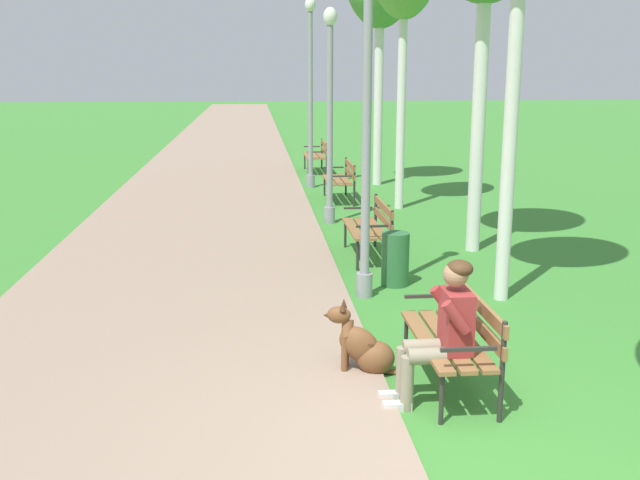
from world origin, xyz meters
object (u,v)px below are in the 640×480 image
at_px(lamp_post_near, 367,96).
at_px(lamp_post_far, 310,92).
at_px(park_bench_furthest, 317,153).
at_px(person_seated_on_near_bench, 443,327).
at_px(park_bench_far, 342,177).
at_px(park_bench_near, 456,332).
at_px(lamp_post_mid, 330,114).
at_px(dog_brown, 364,347).
at_px(park_bench_mid, 371,224).
at_px(litter_bin, 395,259).

relative_size(lamp_post_near, lamp_post_far, 1.10).
distance_m(park_bench_furthest, lamp_post_near, 11.44).
xyz_separation_m(park_bench_furthest, person_seated_on_near_bench, (-0.21, -14.28, 0.17)).
xyz_separation_m(park_bench_far, person_seated_on_near_bench, (-0.33, -9.80, 0.17)).
relative_size(park_bench_near, lamp_post_mid, 0.39).
distance_m(dog_brown, lamp_post_far, 11.18).
distance_m(park_bench_far, lamp_post_near, 7.07).
distance_m(dog_brown, lamp_post_near, 3.23).
height_order(park_bench_far, person_seated_on_near_bench, person_seated_on_near_bench).
bearing_deg(dog_brown, lamp_post_near, 81.35).
bearing_deg(park_bench_furthest, dog_brown, -93.19).
bearing_deg(park_bench_near, lamp_post_mid, 92.96).
height_order(park_bench_furthest, person_seated_on_near_bench, person_seated_on_near_bench).
xyz_separation_m(park_bench_near, dog_brown, (-0.76, 0.37, -0.25)).
bearing_deg(lamp_post_mid, lamp_post_near, -90.39).
distance_m(park_bench_mid, park_bench_far, 4.88).
xyz_separation_m(person_seated_on_near_bench, litter_bin, (0.28, 3.48, -0.33)).
relative_size(park_bench_furthest, dog_brown, 1.82).
distance_m(park_bench_near, dog_brown, 0.88).
height_order(lamp_post_near, lamp_post_far, lamp_post_near).
distance_m(park_bench_mid, litter_bin, 1.46).
xyz_separation_m(lamp_post_mid, litter_bin, (0.44, -4.03, -1.62)).
xyz_separation_m(park_bench_far, park_bench_furthest, (-0.12, 4.48, 0.00)).
bearing_deg(lamp_post_mid, lamp_post_far, 90.27).
xyz_separation_m(park_bench_near, park_bench_furthest, (-0.00, 13.97, 0.00)).
xyz_separation_m(park_bench_furthest, lamp_post_mid, (-0.37, -6.77, 1.46)).
bearing_deg(park_bench_far, park_bench_near, -90.73).
height_order(park_bench_near, dog_brown, park_bench_near).
distance_m(park_bench_near, lamp_post_far, 11.50).
xyz_separation_m(park_bench_far, dog_brown, (-0.88, -9.12, -0.25)).
distance_m(person_seated_on_near_bench, lamp_post_far, 11.78).
bearing_deg(person_seated_on_near_bench, lamp_post_mid, 91.26).
height_order(park_bench_mid, lamp_post_mid, lamp_post_mid).
distance_m(park_bench_furthest, person_seated_on_near_bench, 14.29).
distance_m(park_bench_near, person_seated_on_near_bench, 0.41).
distance_m(park_bench_near, lamp_post_near, 3.36).
relative_size(park_bench_near, park_bench_mid, 1.00).
distance_m(park_bench_near, park_bench_far, 9.49).
bearing_deg(lamp_post_far, dog_brown, -91.91).
height_order(park_bench_far, lamp_post_far, lamp_post_far).
distance_m(dog_brown, lamp_post_mid, 7.05).
distance_m(park_bench_near, litter_bin, 3.17).
height_order(park_bench_furthest, dog_brown, park_bench_furthest).
xyz_separation_m(park_bench_far, lamp_post_far, (-0.51, 1.88, 1.72)).
xyz_separation_m(park_bench_near, park_bench_far, (0.12, 9.49, 0.00)).
distance_m(lamp_post_near, lamp_post_far, 8.66).
bearing_deg(person_seated_on_near_bench, park_bench_mid, 87.82).
height_order(park_bench_mid, lamp_post_near, lamp_post_near).
relative_size(park_bench_mid, person_seated_on_near_bench, 1.20).
distance_m(park_bench_far, park_bench_furthest, 4.49).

